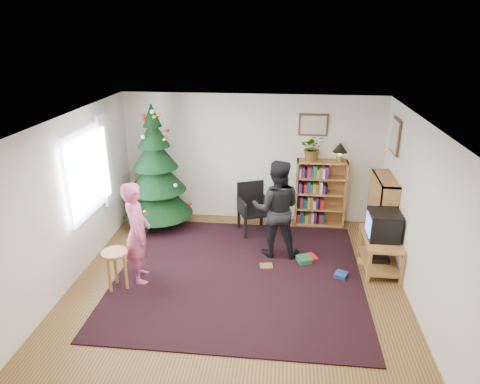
# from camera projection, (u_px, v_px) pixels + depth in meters

# --- Properties ---
(floor) EXTENTS (5.00, 5.00, 0.00)m
(floor) POSITION_uv_depth(u_px,v_px,m) (237.00, 285.00, 6.48)
(floor) COLOR brown
(floor) RESTS_ON ground
(ceiling) EXTENTS (5.00, 5.00, 0.00)m
(ceiling) POSITION_uv_depth(u_px,v_px,m) (236.00, 122.00, 5.56)
(ceiling) COLOR white
(ceiling) RESTS_ON wall_back
(wall_back) EXTENTS (5.00, 0.02, 2.50)m
(wall_back) POSITION_uv_depth(u_px,v_px,m) (251.00, 159.00, 8.33)
(wall_back) COLOR silver
(wall_back) RESTS_ON floor
(wall_front) EXTENTS (5.00, 0.02, 2.50)m
(wall_front) POSITION_uv_depth(u_px,v_px,m) (204.00, 326.00, 3.71)
(wall_front) COLOR silver
(wall_front) RESTS_ON floor
(wall_left) EXTENTS (0.02, 5.00, 2.50)m
(wall_left) POSITION_uv_depth(u_px,v_px,m) (68.00, 203.00, 6.27)
(wall_left) COLOR silver
(wall_left) RESTS_ON floor
(wall_right) EXTENTS (0.02, 5.00, 2.50)m
(wall_right) POSITION_uv_depth(u_px,v_px,m) (420.00, 218.00, 5.77)
(wall_right) COLOR silver
(wall_right) RESTS_ON floor
(rug) EXTENTS (3.80, 3.60, 0.02)m
(rug) POSITION_uv_depth(u_px,v_px,m) (239.00, 274.00, 6.75)
(rug) COLOR black
(rug) RESTS_ON floor
(window_pane) EXTENTS (0.04, 1.20, 1.40)m
(window_pane) POSITION_uv_depth(u_px,v_px,m) (86.00, 173.00, 6.73)
(window_pane) COLOR silver
(window_pane) RESTS_ON wall_left
(curtain) EXTENTS (0.06, 0.35, 1.60)m
(curtain) POSITION_uv_depth(u_px,v_px,m) (106.00, 160.00, 7.38)
(curtain) COLOR silver
(curtain) RESTS_ON wall_left
(picture_back) EXTENTS (0.55, 0.03, 0.42)m
(picture_back) POSITION_uv_depth(u_px,v_px,m) (313.00, 125.00, 7.94)
(picture_back) COLOR #4C3319
(picture_back) RESTS_ON wall_back
(picture_right) EXTENTS (0.03, 0.50, 0.60)m
(picture_right) POSITION_uv_depth(u_px,v_px,m) (396.00, 136.00, 7.14)
(picture_right) COLOR #4C3319
(picture_right) RESTS_ON wall_right
(christmas_tree) EXTENTS (1.32, 1.32, 2.40)m
(christmas_tree) POSITION_uv_depth(u_px,v_px,m) (156.00, 177.00, 8.08)
(christmas_tree) COLOR #3F2816
(christmas_tree) RESTS_ON rug
(bookshelf_back) EXTENTS (0.95, 0.30, 1.30)m
(bookshelf_back) POSITION_uv_depth(u_px,v_px,m) (320.00, 192.00, 8.26)
(bookshelf_back) COLOR #A16F39
(bookshelf_back) RESTS_ON floor
(bookshelf_right) EXTENTS (0.30, 0.95, 1.30)m
(bookshelf_right) POSITION_uv_depth(u_px,v_px,m) (381.00, 212.00, 7.39)
(bookshelf_right) COLOR #A16F39
(bookshelf_right) RESTS_ON floor
(tv_stand) EXTENTS (0.55, 0.98, 0.55)m
(tv_stand) POSITION_uv_depth(u_px,v_px,m) (380.00, 250.00, 6.84)
(tv_stand) COLOR #A16F39
(tv_stand) RESTS_ON floor
(crt_tv) EXTENTS (0.46, 0.50, 0.43)m
(crt_tv) POSITION_uv_depth(u_px,v_px,m) (383.00, 225.00, 6.68)
(crt_tv) COLOR black
(crt_tv) RESTS_ON tv_stand
(armchair) EXTENTS (0.67, 0.69, 0.94)m
(armchair) POSITION_uv_depth(u_px,v_px,m) (254.00, 205.00, 8.06)
(armchair) COLOR black
(armchair) RESTS_ON rug
(stool) EXTENTS (0.38, 0.38, 0.63)m
(stool) POSITION_uv_depth(u_px,v_px,m) (115.00, 260.00, 6.23)
(stool) COLOR #A16F39
(stool) RESTS_ON floor
(person_standing) EXTENTS (0.56, 0.68, 1.60)m
(person_standing) POSITION_uv_depth(u_px,v_px,m) (137.00, 233.00, 6.36)
(person_standing) COLOR #C24D7E
(person_standing) RESTS_ON rug
(person_by_chair) EXTENTS (0.83, 0.65, 1.69)m
(person_by_chair) POSITION_uv_depth(u_px,v_px,m) (276.00, 209.00, 7.07)
(person_by_chair) COLOR black
(person_by_chair) RESTS_ON rug
(potted_plant) EXTENTS (0.45, 0.39, 0.50)m
(potted_plant) POSITION_uv_depth(u_px,v_px,m) (313.00, 148.00, 7.96)
(potted_plant) COLOR gray
(potted_plant) RESTS_ON bookshelf_back
(table_lamp) EXTENTS (0.27, 0.27, 0.36)m
(table_lamp) POSITION_uv_depth(u_px,v_px,m) (340.00, 149.00, 7.91)
(table_lamp) COLOR #A57F33
(table_lamp) RESTS_ON bookshelf_back
(floor_clutter) EXTENTS (1.78, 0.72, 0.08)m
(floor_clutter) POSITION_uv_depth(u_px,v_px,m) (316.00, 263.00, 7.00)
(floor_clutter) COLOR #A51E19
(floor_clutter) RESTS_ON rug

